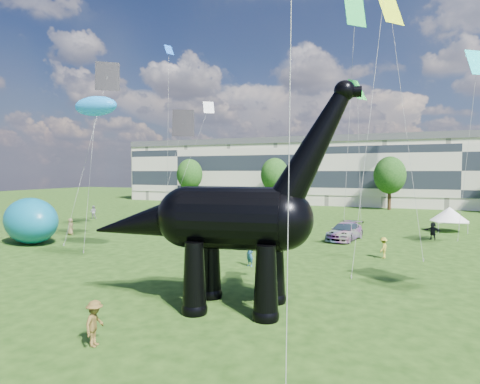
% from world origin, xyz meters
% --- Properties ---
extents(ground, '(220.00, 220.00, 0.00)m').
position_xyz_m(ground, '(0.00, 0.00, 0.00)').
color(ground, '#16330C').
rests_on(ground, ground).
extents(terrace_row, '(78.00, 11.00, 12.00)m').
position_xyz_m(terrace_row, '(-8.00, 62.00, 6.00)').
color(terrace_row, beige).
rests_on(terrace_row, ground).
extents(tree_far_left, '(5.20, 5.20, 9.44)m').
position_xyz_m(tree_far_left, '(-30.00, 53.00, 6.29)').
color(tree_far_left, '#382314').
rests_on(tree_far_left, ground).
extents(tree_mid_left, '(5.20, 5.20, 9.44)m').
position_xyz_m(tree_mid_left, '(-12.00, 53.00, 6.29)').
color(tree_mid_left, '#382314').
rests_on(tree_mid_left, ground).
extents(tree_mid_right, '(5.20, 5.20, 9.44)m').
position_xyz_m(tree_mid_right, '(8.00, 53.00, 6.29)').
color(tree_mid_right, '#382314').
rests_on(tree_mid_right, ground).
extents(dinosaur_sculpture, '(13.29, 4.39, 10.81)m').
position_xyz_m(dinosaur_sculpture, '(2.47, -0.98, 4.08)').
color(dinosaur_sculpture, black).
rests_on(dinosaur_sculpture, ground).
extents(car_silver, '(3.01, 5.23, 1.68)m').
position_xyz_m(car_silver, '(-10.77, 22.56, 0.84)').
color(car_silver, silver).
rests_on(car_silver, ground).
extents(car_grey, '(4.76, 2.16, 1.52)m').
position_xyz_m(car_grey, '(-2.26, 24.63, 0.76)').
color(car_grey, slate).
rests_on(car_grey, ground).
extents(car_white, '(5.07, 2.53, 1.38)m').
position_xyz_m(car_white, '(-2.01, 23.92, 0.69)').
color(car_white, silver).
rests_on(car_white, ground).
extents(car_dark, '(3.23, 5.89, 1.62)m').
position_xyz_m(car_dark, '(5.22, 20.25, 0.81)').
color(car_dark, '#595960').
rests_on(car_dark, ground).
extents(gazebo_near, '(4.40, 4.40, 2.65)m').
position_xyz_m(gazebo_near, '(14.81, 29.83, 1.86)').
color(gazebo_near, white).
rests_on(gazebo_near, ground).
extents(gazebo_left, '(4.55, 4.55, 2.40)m').
position_xyz_m(gazebo_left, '(-18.60, 26.53, 1.68)').
color(gazebo_left, silver).
rests_on(gazebo_left, ground).
extents(inflatable_teal, '(7.56, 6.09, 4.10)m').
position_xyz_m(inflatable_teal, '(-20.47, 7.64, 2.05)').
color(inflatable_teal, '#0B6588').
rests_on(inflatable_teal, ground).
extents(visitors, '(52.23, 42.02, 1.83)m').
position_xyz_m(visitors, '(-3.01, 16.19, 0.85)').
color(visitors, '#957B4A').
rests_on(visitors, ground).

